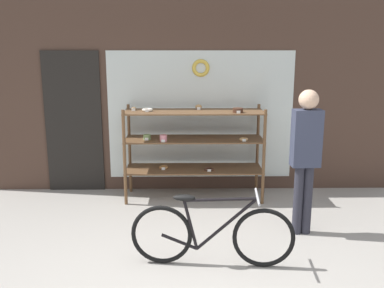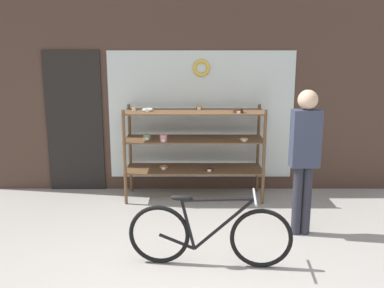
% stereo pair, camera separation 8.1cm
% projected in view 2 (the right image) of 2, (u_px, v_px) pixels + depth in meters
% --- Properties ---
extents(ground_plane, '(30.00, 30.00, 0.00)m').
position_uv_depth(ground_plane, '(186.00, 288.00, 3.91)').
color(ground_plane, gray).
extents(storefront_facade, '(6.23, 0.13, 3.57)m').
position_uv_depth(storefront_facade, '(187.00, 76.00, 6.29)').
color(storefront_facade, '#473328').
rests_on(storefront_facade, ground_plane).
extents(display_case, '(1.95, 0.58, 1.34)m').
position_uv_depth(display_case, '(195.00, 141.00, 6.06)').
color(display_case, brown).
rests_on(display_case, ground_plane).
extents(bicycle, '(1.63, 0.46, 0.75)m').
position_uv_depth(bicycle, '(210.00, 234.00, 4.25)').
color(bicycle, black).
rests_on(bicycle, ground_plane).
extents(pedestrian, '(0.33, 0.22, 1.69)m').
position_uv_depth(pedestrian, '(306.00, 151.00, 4.82)').
color(pedestrian, '#282833').
rests_on(pedestrian, ground_plane).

